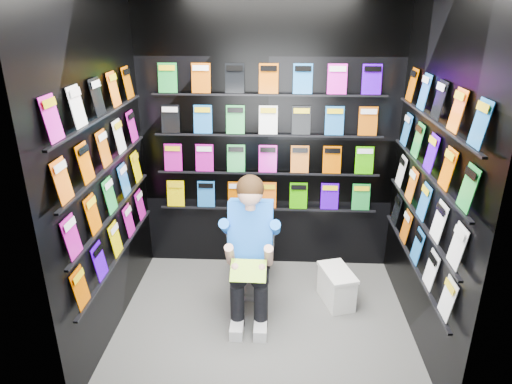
{
  "coord_description": "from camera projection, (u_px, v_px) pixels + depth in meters",
  "views": [
    {
      "loc": [
        0.09,
        -3.13,
        2.42
      ],
      "look_at": [
        -0.07,
        0.15,
        1.11
      ],
      "focal_mm": 32.0,
      "sensor_mm": 36.0,
      "label": 1
    }
  ],
  "objects": [
    {
      "name": "floor",
      "position": [
        264.0,
        322.0,
        3.8
      ],
      "size": [
        2.4,
        2.4,
        0.0
      ],
      "primitive_type": "plane",
      "color": "#5A5A58",
      "rests_on": "ground"
    },
    {
      "name": "wall_back",
      "position": [
        268.0,
        139.0,
        4.25
      ],
      "size": [
        2.4,
        0.04,
        2.6
      ],
      "primitive_type": "cube",
      "color": "black",
      "rests_on": "floor"
    },
    {
      "name": "wall_front",
      "position": [
        258.0,
        240.0,
        2.39
      ],
      "size": [
        2.4,
        0.04,
        2.6
      ],
      "primitive_type": "cube",
      "color": "black",
      "rests_on": "floor"
    },
    {
      "name": "wall_left",
      "position": [
        103.0,
        173.0,
        3.38
      ],
      "size": [
        0.04,
        2.0,
        2.6
      ],
      "primitive_type": "cube",
      "color": "black",
      "rests_on": "floor"
    },
    {
      "name": "wall_right",
      "position": [
        432.0,
        178.0,
        3.26
      ],
      "size": [
        0.04,
        2.0,
        2.6
      ],
      "primitive_type": "cube",
      "color": "black",
      "rests_on": "floor"
    },
    {
      "name": "comics_back",
      "position": [
        268.0,
        140.0,
        4.22
      ],
      "size": [
        2.1,
        0.06,
        1.37
      ],
      "primitive_type": null,
      "color": "#CD5700",
      "rests_on": "wall_back"
    },
    {
      "name": "comics_left",
      "position": [
        107.0,
        172.0,
        3.37
      ],
      "size": [
        0.06,
        1.7,
        1.37
      ],
      "primitive_type": null,
      "color": "#CD5700",
      "rests_on": "wall_left"
    },
    {
      "name": "comics_right",
      "position": [
        428.0,
        178.0,
        3.26
      ],
      "size": [
        0.06,
        1.7,
        1.37
      ],
      "primitive_type": null,
      "color": "#CD5700",
      "rests_on": "wall_right"
    },
    {
      "name": "toilet",
      "position": [
        254.0,
        249.0,
        4.22
      ],
      "size": [
        0.43,
        0.76,
        0.73
      ],
      "primitive_type": "imported",
      "rotation": [
        0.0,
        0.0,
        3.12
      ],
      "color": "silver",
      "rests_on": "floor"
    },
    {
      "name": "longbox",
      "position": [
        336.0,
        288.0,
        4.02
      ],
      "size": [
        0.31,
        0.43,
        0.29
      ],
      "primitive_type": "cube",
      "rotation": [
        0.0,
        0.0,
        0.29
      ],
      "color": "white",
      "rests_on": "floor"
    },
    {
      "name": "longbox_lid",
      "position": [
        338.0,
        272.0,
        3.96
      ],
      "size": [
        0.34,
        0.45,
        0.03
      ],
      "primitive_type": "cube",
      "rotation": [
        0.0,
        0.0,
        0.29
      ],
      "color": "white",
      "rests_on": "longbox"
    },
    {
      "name": "reader",
      "position": [
        251.0,
        230.0,
        3.72
      ],
      "size": [
        0.51,
        0.73,
        1.32
      ],
      "primitive_type": null,
      "rotation": [
        0.0,
        0.0,
        -0.02
      ],
      "color": "blue",
      "rests_on": "toilet"
    },
    {
      "name": "held_comic",
      "position": [
        248.0,
        271.0,
        3.46
      ],
      "size": [
        0.28,
        0.17,
        0.12
      ],
      "primitive_type": "cube",
      "rotation": [
        -0.96,
        0.0,
        -0.02
      ],
      "color": "green",
      "rests_on": "reader"
    }
  ]
}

